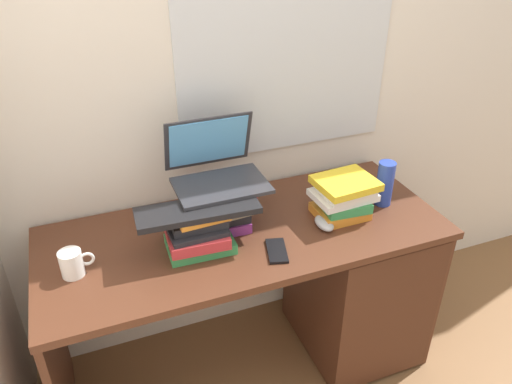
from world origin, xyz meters
The scene contains 12 objects.
ground_plane centered at (0.00, 0.00, 0.00)m, with size 6.00×6.00×0.00m, color brown.
wall_back centered at (0.00, 0.36, 1.30)m, with size 6.00×0.06×2.60m.
desk centered at (0.39, -0.02, 0.40)m, with size 1.51×0.62×0.74m.
book_stack_tall centered at (-0.07, 0.05, 0.83)m, with size 0.24×0.19×0.17m.
book_stack_keyboard_riser centered at (-0.19, -0.05, 0.80)m, with size 0.24×0.19×0.15m.
book_stack_side centered at (0.39, -0.04, 0.82)m, with size 0.24×0.20×0.16m.
laptop centered at (-0.07, 0.12, 0.96)m, with size 0.33×0.29×0.23m.
keyboard centered at (-0.19, -0.04, 0.90)m, with size 0.42×0.14×0.02m, color black.
computer_mouse centered at (0.28, -0.09, 0.76)m, with size 0.06×0.10×0.04m, color #A5A8AD.
mug centered at (-0.61, -0.03, 0.78)m, with size 0.11×0.07×0.09m.
water_bottle centered at (0.58, -0.03, 0.83)m, with size 0.07×0.07×0.19m, color #263FA5.
cell_phone centered at (0.06, -0.16, 0.74)m, with size 0.07×0.14×0.01m, color black.
Camera 1 is at (-0.52, -1.43, 1.81)m, focal length 34.93 mm.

